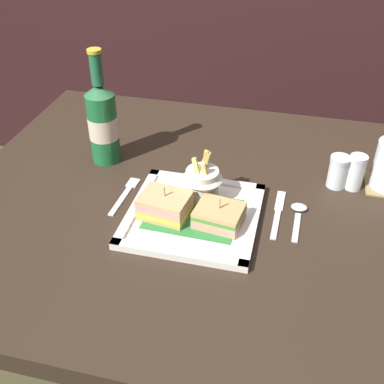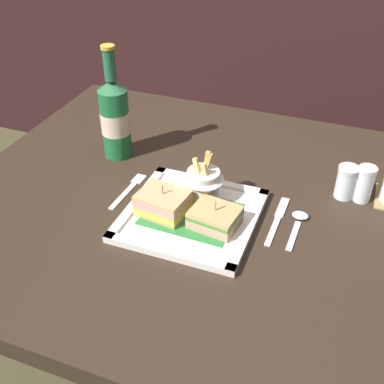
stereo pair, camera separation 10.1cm
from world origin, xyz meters
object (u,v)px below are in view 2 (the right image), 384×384
at_px(fork, 129,189).
at_px(knife, 278,218).
at_px(beer_bottle, 115,117).
at_px(fries_cup, 203,180).
at_px(spoon, 299,220).
at_px(dining_table, 193,244).
at_px(pepper_shaker, 364,186).
at_px(sandwich_half_right, 215,218).
at_px(square_plate, 191,215).
at_px(sandwich_half_left, 163,203).
at_px(salt_shaker, 346,184).

xyz_separation_m(fork, knife, (0.34, 0.02, 0.00)).
height_order(beer_bottle, knife, beer_bottle).
bearing_deg(beer_bottle, fork, -53.39).
xyz_separation_m(fries_cup, spoon, (0.21, 0.01, -0.06)).
xyz_separation_m(dining_table, pepper_shaker, (0.35, 0.12, 0.18)).
xyz_separation_m(spoon, pepper_shaker, (0.11, 0.13, 0.03)).
xyz_separation_m(fork, pepper_shaker, (0.50, 0.15, 0.04)).
height_order(sandwich_half_right, beer_bottle, beer_bottle).
xyz_separation_m(fries_cup, knife, (0.17, 0.00, -0.06)).
distance_m(square_plate, knife, 0.18).
relative_size(dining_table, beer_bottle, 3.77).
bearing_deg(fries_cup, spoon, 1.70).
bearing_deg(square_plate, sandwich_half_right, -15.54).
height_order(knife, spoon, spoon).
xyz_separation_m(sandwich_half_right, pepper_shaker, (0.27, 0.21, 0.01)).
bearing_deg(dining_table, sandwich_half_left, -110.73).
distance_m(sandwich_half_left, fries_cup, 0.10).
height_order(sandwich_half_right, fork, sandwich_half_right).
xyz_separation_m(square_plate, pepper_shaker, (0.33, 0.19, 0.03)).
bearing_deg(knife, spoon, 5.99).
bearing_deg(fries_cup, beer_bottle, 156.71).
distance_m(sandwich_half_right, pepper_shaker, 0.34).
height_order(fork, pepper_shaker, pepper_shaker).
bearing_deg(sandwich_half_left, salt_shaker, 31.06).
height_order(sandwich_half_left, fork, sandwich_half_left).
distance_m(dining_table, beer_bottle, 0.36).
xyz_separation_m(sandwich_half_left, knife, (0.23, 0.08, -0.03)).
xyz_separation_m(square_plate, salt_shaker, (0.29, 0.19, 0.03)).
bearing_deg(knife, salt_shaker, 47.94).
height_order(sandwich_half_left, pepper_shaker, pepper_shaker).
bearing_deg(fries_cup, square_plate, -94.52).
bearing_deg(dining_table, sandwich_half_right, -47.18).
bearing_deg(fork, knife, 2.57).
relative_size(fries_cup, beer_bottle, 0.41).
height_order(square_plate, pepper_shaker, pepper_shaker).
relative_size(dining_table, knife, 6.31).
relative_size(fork, knife, 0.86).
bearing_deg(beer_bottle, fries_cup, -23.29).
bearing_deg(fries_cup, fork, -175.54).
bearing_deg(dining_table, square_plate, -71.49).
distance_m(fork, salt_shaker, 0.48).
bearing_deg(knife, sandwich_half_right, -145.94).
distance_m(beer_bottle, fork, 0.19).
bearing_deg(dining_table, beer_bottle, 156.61).
relative_size(square_plate, fries_cup, 2.35).
xyz_separation_m(sandwich_half_left, sandwich_half_right, (0.11, 0.00, -0.01)).
distance_m(dining_table, salt_shaker, 0.38).
relative_size(sandwich_half_right, fork, 0.71).
xyz_separation_m(square_plate, beer_bottle, (-0.27, 0.18, 0.10)).
bearing_deg(beer_bottle, dining_table, -23.39).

